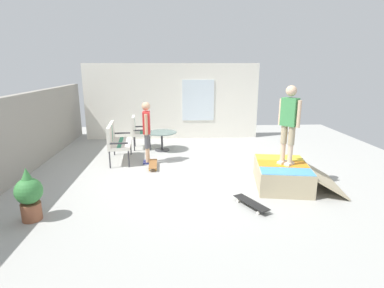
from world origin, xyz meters
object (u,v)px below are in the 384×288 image
(patio_bench, at_px, (116,139))
(person_skater, at_px, (289,120))
(potted_plant, at_px, (29,194))
(patio_chair_near_house, at_px, (138,129))
(skate_ramp, at_px, (283,175))
(skateboard_spare, at_px, (251,203))
(person_watching, at_px, (147,128))
(skateboard_by_bench, at_px, (153,164))
(patio_table, at_px, (162,137))

(patio_bench, distance_m, person_skater, 4.47)
(person_skater, height_order, potted_plant, person_skater)
(patio_chair_near_house, xyz_separation_m, person_skater, (-3.26, -3.48, 0.84))
(skate_ramp, relative_size, potted_plant, 2.08)
(skate_ramp, distance_m, skateboard_spare, 1.36)
(person_watching, relative_size, skateboard_by_bench, 2.01)
(skate_ramp, height_order, potted_plant, potted_plant)
(patio_chair_near_house, height_order, patio_table, patio_chair_near_house)
(person_skater, bearing_deg, patio_chair_near_house, 46.86)
(patio_bench, xyz_separation_m, potted_plant, (-3.22, 0.83, -0.15))
(patio_chair_near_house, bearing_deg, potted_plant, 164.26)
(patio_bench, relative_size, person_skater, 0.79)
(skate_ramp, distance_m, patio_table, 4.04)
(patio_chair_near_house, bearing_deg, skateboard_by_bench, -162.83)
(patio_table, xyz_separation_m, potted_plant, (-4.23, 2.01, 0.06))
(skate_ramp, relative_size, patio_table, 2.12)
(patio_chair_near_house, height_order, person_watching, person_watching)
(skate_ramp, xyz_separation_m, patio_chair_near_house, (3.24, 3.45, 0.36))
(person_skater, relative_size, potted_plant, 1.78)
(patio_table, distance_m, person_watching, 1.38)
(patio_bench, height_order, person_watching, person_watching)
(person_skater, relative_size, skateboard_by_bench, 2.03)
(skateboard_by_bench, bearing_deg, person_skater, -115.79)
(patio_bench, bearing_deg, skateboard_by_bench, -120.22)
(skateboard_by_bench, bearing_deg, person_watching, 23.86)
(skateboard_spare, bearing_deg, person_skater, -44.60)
(patio_table, relative_size, potted_plant, 0.98)
(skate_ramp, xyz_separation_m, person_skater, (-0.01, -0.02, 1.20))
(patio_bench, bearing_deg, person_skater, -116.97)
(potted_plant, bearing_deg, person_skater, -75.46)
(patio_table, relative_size, person_skater, 0.55)
(patio_chair_near_house, distance_m, person_watching, 1.58)
(patio_table, height_order, person_skater, person_skater)
(skateboard_by_bench, bearing_deg, patio_table, -5.99)
(person_skater, bearing_deg, patio_bench, 63.03)
(skate_ramp, distance_m, skateboard_by_bench, 3.20)
(person_skater, bearing_deg, person_watching, 60.03)
(skateboard_by_bench, relative_size, skateboard_spare, 1.01)
(patio_chair_near_house, xyz_separation_m, potted_plant, (-4.49, 1.26, -0.15))
(patio_bench, relative_size, potted_plant, 1.41)
(skateboard_by_bench, height_order, skateboard_spare, same)
(person_watching, bearing_deg, patio_bench, 75.19)
(person_skater, bearing_deg, potted_plant, 104.54)
(potted_plant, bearing_deg, skateboard_by_bench, -34.92)
(skateboard_by_bench, height_order, potted_plant, potted_plant)
(skateboard_by_bench, bearing_deg, potted_plant, 145.08)
(patio_table, bearing_deg, potted_plant, 154.64)
(potted_plant, bearing_deg, patio_chair_near_house, -15.74)
(patio_table, distance_m, potted_plant, 4.68)
(skate_ramp, xyz_separation_m, skateboard_spare, (-0.98, 0.93, -0.16))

